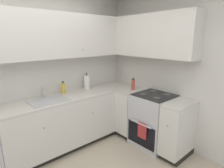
# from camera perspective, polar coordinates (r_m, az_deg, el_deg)

# --- Properties ---
(wall_back) EXTENTS (3.97, 0.05, 2.55)m
(wall_back) POSITION_cam_1_polar(r_m,az_deg,el_deg) (3.16, -25.44, 2.59)
(wall_back) COLOR silver
(wall_back) RESTS_ON ground_plane
(wall_right) EXTENTS (0.05, 3.22, 2.55)m
(wall_right) POSITION_cam_1_polar(r_m,az_deg,el_deg) (3.18, 21.53, 3.03)
(wall_right) COLOR silver
(wall_right) RESTS_ON ground_plane
(lower_cabinets_back) EXTENTS (1.86, 0.62, 0.86)m
(lower_cabinets_back) POSITION_cam_1_polar(r_m,az_deg,el_deg) (3.26, -15.21, -11.79)
(lower_cabinets_back) COLOR silver
(lower_cabinets_back) RESTS_ON ground_plane
(countertop_back) EXTENTS (3.06, 0.60, 0.03)m
(countertop_back) POSITION_cam_1_polar(r_m,az_deg,el_deg) (3.09, -15.75, -4.38)
(countertop_back) COLOR beige
(countertop_back) RESTS_ON lower_cabinets_back
(lower_cabinets_right) EXTENTS (0.62, 1.26, 0.86)m
(lower_cabinets_right) POSITION_cam_1_polar(r_m,az_deg,el_deg) (3.33, 12.40, -11.06)
(lower_cabinets_right) COLOR silver
(lower_cabinets_right) RESTS_ON ground_plane
(countertop_right) EXTENTS (0.60, 1.26, 0.03)m
(countertop_right) POSITION_cam_1_polar(r_m,az_deg,el_deg) (3.17, 12.79, -3.76)
(countertop_right) COLOR beige
(countertop_right) RESTS_ON lower_cabinets_right
(oven_range) EXTENTS (0.68, 0.62, 1.05)m
(oven_range) POSITION_cam_1_polar(r_m,az_deg,el_deg) (3.33, 12.61, -10.65)
(oven_range) COLOR silver
(oven_range) RESTS_ON ground_plane
(upper_cabinets_back) EXTENTS (2.74, 0.34, 0.70)m
(upper_cabinets_back) POSITION_cam_1_polar(r_m,az_deg,el_deg) (3.01, -21.02, 13.77)
(upper_cabinets_back) COLOR silver
(upper_cabinets_right) EXTENTS (0.32, 1.81, 0.70)m
(upper_cabinets_right) POSITION_cam_1_polar(r_m,az_deg,el_deg) (3.33, 10.54, 14.37)
(upper_cabinets_right) COLOR silver
(sink) EXTENTS (0.55, 0.40, 0.10)m
(sink) POSITION_cam_1_polar(r_m,az_deg,el_deg) (3.00, -18.89, -5.64)
(sink) COLOR #B7B7BC
(sink) RESTS_ON countertop_back
(faucet) EXTENTS (0.07, 0.16, 0.19)m
(faucet) POSITION_cam_1_polar(r_m,az_deg,el_deg) (3.14, -20.48, -1.98)
(faucet) COLOR silver
(faucet) RESTS_ON countertop_back
(soap_bottle) EXTENTS (0.06, 0.06, 0.21)m
(soap_bottle) POSITION_cam_1_polar(r_m,az_deg,el_deg) (3.28, -14.79, -1.20)
(soap_bottle) COLOR gold
(soap_bottle) RESTS_ON countertop_back
(paper_towel_roll) EXTENTS (0.11, 0.11, 0.32)m
(paper_towel_roll) POSITION_cam_1_polar(r_m,az_deg,el_deg) (3.48, -7.74, 0.58)
(paper_towel_roll) COLOR white
(paper_towel_roll) RESTS_ON countertop_back
(oil_bottle) EXTENTS (0.07, 0.07, 0.22)m
(oil_bottle) POSITION_cam_1_polar(r_m,az_deg,el_deg) (3.42, 6.50, -0.14)
(oil_bottle) COLOR #BF4C3F
(oil_bottle) RESTS_ON countertop_right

